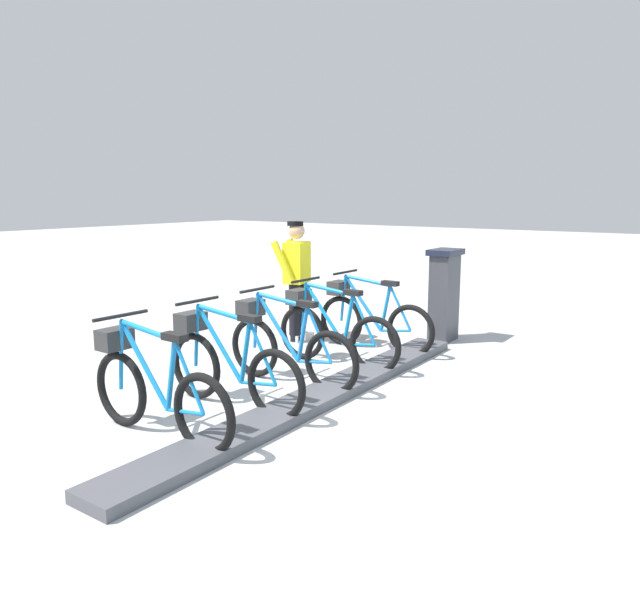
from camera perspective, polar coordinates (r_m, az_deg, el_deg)
ground_plane at (r=6.06m, az=0.01°, el=-9.82°), size 60.00×60.00×0.00m
dock_rail_base at (r=6.04m, az=0.01°, el=-9.37°), size 0.44×5.24×0.10m
payment_kiosk at (r=8.54m, az=11.64°, el=0.34°), size 0.36×0.52×1.28m
bike_docked_0 at (r=7.91m, az=4.73°, el=-1.97°), size 1.72×0.54×1.02m
bike_docked_1 at (r=7.18m, az=1.13°, el=-3.15°), size 1.72×0.54×1.02m
bike_docked_2 at (r=6.48m, az=-3.27°, el=-4.57°), size 1.72×0.54×1.02m
bike_docked_3 at (r=5.84m, az=-8.72°, el=-6.29°), size 1.72×0.54×1.02m
bike_docked_4 at (r=5.27m, az=-15.47°, el=-8.32°), size 1.72×0.54×1.02m
worker_near_rack at (r=8.31m, az=-2.25°, el=1.97°), size 0.52×0.69×1.66m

